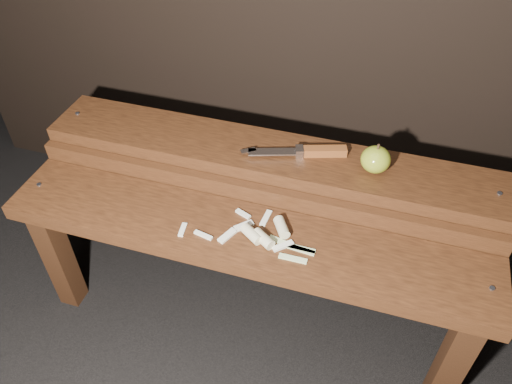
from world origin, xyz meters
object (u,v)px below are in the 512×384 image
(bench_front_tier, at_px, (241,253))
(apple, at_px, (376,159))
(knife, at_px, (311,151))
(bench_rear_tier, at_px, (268,176))

(bench_front_tier, bearing_deg, apple, 40.75)
(apple, xyz_separation_m, knife, (-0.16, 0.01, -0.02))
(apple, height_order, knife, apple)
(knife, bearing_deg, bench_front_tier, -114.00)
(bench_front_tier, distance_m, apple, 0.40)
(bench_front_tier, bearing_deg, knife, 66.00)
(bench_rear_tier, xyz_separation_m, apple, (0.27, 0.00, 0.12))
(apple, distance_m, knife, 0.16)
(bench_front_tier, distance_m, knife, 0.31)
(bench_front_tier, relative_size, bench_rear_tier, 1.00)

